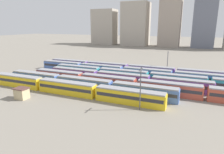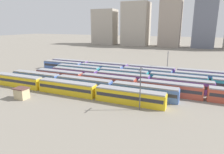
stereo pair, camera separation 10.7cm
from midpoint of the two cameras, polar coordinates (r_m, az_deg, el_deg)
ground_plane at (r=76.44m, az=-10.62°, el=-0.34°), size 600.00×600.00×0.00m
train_track_0 at (r=59.23m, az=-12.56°, el=-2.92°), size 55.80×3.06×3.75m
train_track_1 at (r=62.05m, az=-7.91°, el=-1.90°), size 55.80×3.06×3.75m
train_track_2 at (r=60.81m, az=7.02°, el=-2.21°), size 74.70×3.06×3.75m
train_track_3 at (r=67.47m, az=3.03°, el=-0.43°), size 55.80×3.06×3.75m
train_track_4 at (r=68.85m, az=25.93°, el=-1.61°), size 112.50×3.06×3.75m
train_track_5 at (r=74.09m, az=16.96°, el=0.31°), size 112.50×3.06×3.75m
train_track_6 at (r=82.86m, az=4.59°, el=2.37°), size 74.70×3.06×3.75m
catenary_pole_0 at (r=46.33m, az=8.09°, el=-2.74°), size 0.24×3.20×10.25m
catenary_pole_1 at (r=81.81m, az=15.49°, el=4.12°), size 0.24×3.20×9.41m
signal_hut at (r=59.39m, az=-24.19°, el=-4.19°), size 3.60×3.00×3.04m
distant_building_0 at (r=211.76m, az=-2.03°, el=13.98°), size 23.48×16.01×34.33m
distant_building_1 at (r=200.07m, az=6.79°, el=14.66°), size 24.14×20.99×39.93m
distant_building_2 at (r=193.52m, az=16.34°, el=15.86°), size 18.38×17.28×51.12m
distant_building_3 at (r=191.89m, az=24.82°, el=14.58°), size 17.94×15.67×47.32m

